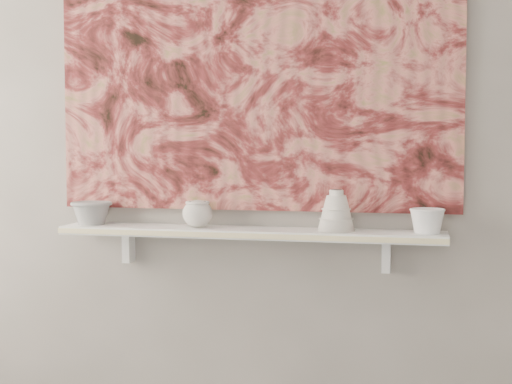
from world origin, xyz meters
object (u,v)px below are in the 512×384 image
(shelf, at_px, (248,233))
(cup_cream, at_px, (198,214))
(bowl_grey, at_px, (91,213))
(bell_vessel, at_px, (336,210))
(bowl_white, at_px, (427,221))
(painting, at_px, (253,61))

(shelf, distance_m, cup_cream, 0.20)
(shelf, xyz_separation_m, bowl_grey, (-0.61, 0.00, 0.06))
(cup_cream, height_order, bell_vessel, bell_vessel)
(cup_cream, relative_size, bell_vessel, 0.76)
(shelf, bearing_deg, bowl_white, 0.00)
(shelf, xyz_separation_m, bowl_white, (0.63, 0.00, 0.06))
(cup_cream, height_order, bowl_white, cup_cream)
(bowl_white, bearing_deg, bowl_grey, 180.00)
(shelf, bearing_deg, cup_cream, 180.00)
(shelf, relative_size, painting, 0.93)
(shelf, xyz_separation_m, painting, (0.00, 0.08, 0.62))
(shelf, bearing_deg, painting, 90.00)
(painting, relative_size, bell_vessel, 10.35)
(painting, xyz_separation_m, bowl_grey, (-0.61, -0.08, -0.56))
(bell_vessel, bearing_deg, bowl_white, 0.00)
(cup_cream, relative_size, bowl_white, 0.92)
(shelf, xyz_separation_m, bell_vessel, (0.32, 0.00, 0.09))
(bowl_grey, height_order, bell_vessel, bell_vessel)
(painting, xyz_separation_m, bowl_white, (0.63, -0.08, -0.57))
(bell_vessel, bearing_deg, shelf, 180.00)
(bowl_grey, height_order, cup_cream, cup_cream)
(shelf, bearing_deg, bell_vessel, 0.00)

